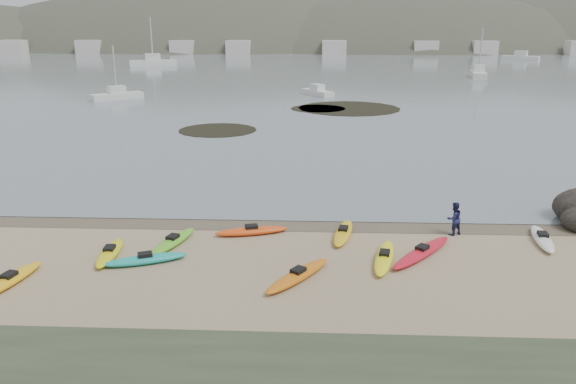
{
  "coord_description": "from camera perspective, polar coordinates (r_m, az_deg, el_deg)",
  "views": [
    {
      "loc": [
        1.16,
        -25.71,
        9.34
      ],
      "look_at": [
        0.0,
        0.0,
        1.5
      ],
      "focal_mm": 35.0,
      "sensor_mm": 36.0,
      "label": 1
    }
  ],
  "objects": [
    {
      "name": "water",
      "position": [
        325.85,
        2.46,
        15.28
      ],
      "size": [
        1200.0,
        1200.0,
        0.0
      ],
      "primitive_type": "plane",
      "color": "slate",
      "rests_on": "ground"
    },
    {
      "name": "far_hills",
      "position": [
        224.41,
        12.57,
        10.07
      ],
      "size": [
        550.0,
        135.0,
        80.0
      ],
      "color": "#384235",
      "rests_on": "ground"
    },
    {
      "name": "kayaks",
      "position": [
        23.47,
        -0.97,
        -6.06
      ],
      "size": [
        22.6,
        8.93,
        0.34
      ],
      "color": "orange",
      "rests_on": "ground"
    },
    {
      "name": "person_east",
      "position": [
        26.55,
        16.51,
        -2.61
      ],
      "size": [
        0.93,
        0.85,
        1.55
      ],
      "primitive_type": "imported",
      "rotation": [
        0.0,
        0.0,
        3.58
      ],
      "color": "#1B2051",
      "rests_on": "ground"
    },
    {
      "name": "kelp_mats",
      "position": [
        60.5,
        3.13,
        8.06
      ],
      "size": [
        21.69,
        22.93,
        0.04
      ],
      "color": "black",
      "rests_on": "water"
    },
    {
      "name": "ground",
      "position": [
        27.38,
        0.0,
        -3.0
      ],
      "size": [
        600.0,
        600.0,
        0.0
      ],
      "primitive_type": "plane",
      "color": "tan",
      "rests_on": "ground"
    },
    {
      "name": "wet_sand",
      "position": [
        27.1,
        -0.03,
        -3.21
      ],
      "size": [
        60.0,
        60.0,
        0.0
      ],
      "primitive_type": "plane",
      "color": "brown",
      "rests_on": "ground"
    },
    {
      "name": "moored_boats",
      "position": [
        117.09,
        4.45,
        12.61
      ],
      "size": [
        96.74,
        83.7,
        1.4
      ],
      "color": "silver",
      "rests_on": "ground"
    },
    {
      "name": "far_town",
      "position": [
        170.94,
        4.34,
        14.43
      ],
      "size": [
        199.0,
        5.0,
        4.0
      ],
      "color": "beige",
      "rests_on": "ground"
    }
  ]
}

